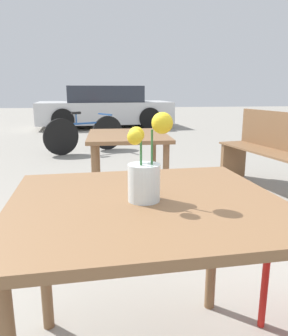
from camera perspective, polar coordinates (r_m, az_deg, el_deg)
The scene contains 6 objects.
table_front at distance 1.14m, azimuth 0.41°, elevation -10.21°, with size 0.96×0.87×0.72m.
flower_vase at distance 1.07m, azimuth 0.24°, elevation -0.76°, with size 0.15×0.14×0.29m.
bench_near at distance 3.63m, azimuth 23.20°, elevation 2.68°, with size 0.68×1.71×0.85m.
table_back at distance 2.85m, azimuth -2.85°, elevation 3.60°, with size 0.68×0.83×0.71m.
bicycle at distance 5.84m, azimuth -10.14°, elevation 5.87°, with size 1.34×0.78×0.71m.
parked_car at distance 9.86m, azimuth -6.93°, elevation 10.42°, with size 3.94×2.10×1.19m.
Camera 1 is at (-0.14, -1.03, 1.07)m, focal length 35.00 mm.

